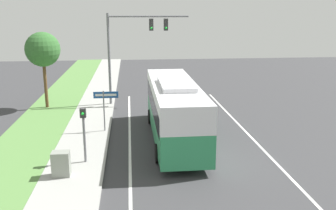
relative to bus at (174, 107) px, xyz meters
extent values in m
plane|color=#38383A|center=(1.02, -3.40, -1.95)|extent=(80.00, 80.00, 0.00)
cube|color=#9E9E99|center=(-5.18, -3.40, -1.89)|extent=(2.80, 80.00, 0.12)
cube|color=#568442|center=(-8.38, -3.40, -1.90)|extent=(3.60, 80.00, 0.10)
cube|color=silver|center=(-2.58, -3.40, -1.95)|extent=(0.14, 30.00, 0.01)
cube|color=silver|center=(4.62, -3.40, -1.95)|extent=(0.14, 30.00, 0.01)
cube|color=#2D8956|center=(0.00, 0.01, -0.75)|extent=(2.48, 10.66, 1.62)
cube|color=silver|center=(0.00, 0.01, 0.71)|extent=(2.48, 10.66, 1.32)
cube|color=black|center=(0.00, 0.01, 0.26)|extent=(2.52, 9.81, 1.00)
cube|color=silver|center=(0.00, -0.79, 1.50)|extent=(1.74, 3.73, 0.24)
cylinder|color=black|center=(-1.19, 3.32, -1.47)|extent=(0.28, 0.96, 0.96)
cylinder|color=black|center=(1.19, 3.32, -1.47)|extent=(0.28, 0.96, 0.96)
cylinder|color=black|center=(-1.19, -3.29, -1.47)|extent=(0.28, 0.96, 0.96)
cylinder|color=black|center=(1.19, -3.29, -1.47)|extent=(0.28, 0.96, 0.96)
cylinder|color=slate|center=(-4.03, 8.66, 1.61)|extent=(0.20, 0.20, 7.13)
cylinder|color=slate|center=(-0.96, 8.66, 4.93)|extent=(6.16, 0.14, 0.14)
cube|color=#2D2D2D|center=(-0.75, 8.66, 4.31)|extent=(0.32, 0.28, 0.90)
sphere|color=#1ED838|center=(-0.75, 8.48, 4.06)|extent=(0.18, 0.18, 0.18)
cube|color=#2D2D2D|center=(0.38, 8.66, 4.31)|extent=(0.32, 0.28, 0.90)
sphere|color=#1ED838|center=(0.38, 8.48, 4.06)|extent=(0.18, 0.18, 0.18)
cylinder|color=slate|center=(-4.75, -3.12, -0.54)|extent=(0.12, 0.12, 2.82)
cube|color=#2D2D2D|center=(-4.75, -3.12, 0.65)|extent=(0.28, 0.24, 0.44)
sphere|color=#1ED838|center=(-4.75, -3.27, 0.65)|extent=(0.14, 0.14, 0.14)
cylinder|color=slate|center=(-4.10, 1.73, -0.64)|extent=(0.08, 0.08, 2.62)
cube|color=#19478C|center=(-3.95, 1.73, 0.42)|extent=(1.49, 0.03, 0.40)
cube|color=white|center=(-3.95, 1.71, 0.42)|extent=(1.27, 0.01, 0.14)
cube|color=gray|center=(-5.64, -4.63, -1.27)|extent=(0.78, 0.57, 1.13)
cylinder|color=brown|center=(-8.86, 8.09, -0.03)|extent=(0.24, 0.24, 3.65)
sphere|color=#33662D|center=(-8.86, 8.09, 2.57)|extent=(2.57, 2.57, 2.57)
camera|label=1|loc=(-2.49, -20.57, 5.39)|focal=40.00mm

